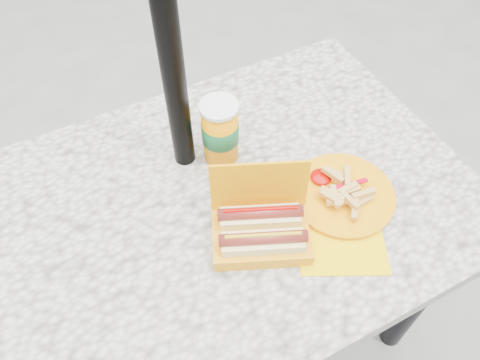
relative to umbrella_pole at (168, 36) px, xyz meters
name	(u,v)px	position (x,y,z in m)	size (l,w,h in m)	color
ground	(223,326)	(0.00, -0.16, -1.10)	(60.00, 60.00, 0.00)	slate
picnic_table	(215,230)	(0.00, -0.16, -0.46)	(1.20, 0.80, 0.75)	beige
umbrella_pole	(168,36)	(0.00, 0.00, 0.00)	(0.05, 0.05, 2.20)	black
hotdog_box	(261,230)	(0.05, -0.29, -0.31)	(0.25, 0.22, 0.17)	orange
fries_plate	(342,197)	(0.27, -0.28, -0.34)	(0.31, 0.33, 0.05)	#F3CA00
soda_cup	(220,132)	(0.08, -0.03, -0.27)	(0.09, 0.09, 0.17)	#FF9600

